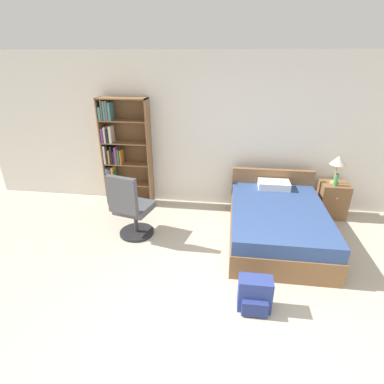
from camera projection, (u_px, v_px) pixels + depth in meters
name	position (u px, v px, depth m)	size (l,w,h in m)	color
ground_plane	(219.00, 359.00, 2.72)	(14.00, 14.00, 0.00)	#BCB29E
wall_back	(231.00, 134.00, 5.09)	(9.00, 0.06, 2.60)	white
bookshelf	(121.00, 153.00, 5.25)	(0.83, 0.27, 1.89)	brown
bed	(277.00, 222.00, 4.42)	(1.35, 1.92, 0.78)	brown
office_chair	(131.00, 209.00, 4.36)	(0.58, 0.65, 1.04)	#232326
nightstand	(332.00, 200.00, 5.04)	(0.44, 0.41, 0.60)	brown
table_lamp	(338.00, 161.00, 4.78)	(0.25, 0.25, 0.46)	tan
water_bottle	(336.00, 180.00, 4.79)	(0.06, 0.06, 0.21)	#3F8C4C
backpack_blue	(255.00, 295.00, 3.19)	(0.36, 0.26, 0.39)	navy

